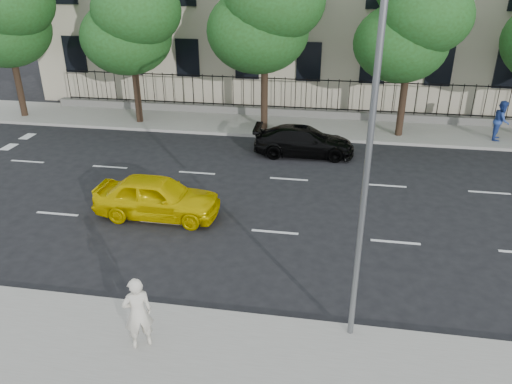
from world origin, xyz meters
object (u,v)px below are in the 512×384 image
Objects in this scene: street_light at (369,131)px; yellow_taxi at (157,197)px; black_sedan at (304,141)px; woman_near at (138,313)px.

yellow_taxi is (-6.80, 4.75, -4.39)m from street_light.
woman_near is at bearing 166.48° from black_sedan.
street_light is 9.38m from yellow_taxi.
yellow_taxi is 8.40m from black_sedan.
black_sedan is 13.81m from woman_near.
street_light is at bearing 168.05° from woman_near.
woman_near is at bearing -159.90° from street_light.
black_sedan is (4.67, 6.98, -0.08)m from yellow_taxi.
black_sedan is (-2.13, 11.73, -4.47)m from street_light.
woman_near reaches higher than yellow_taxi.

